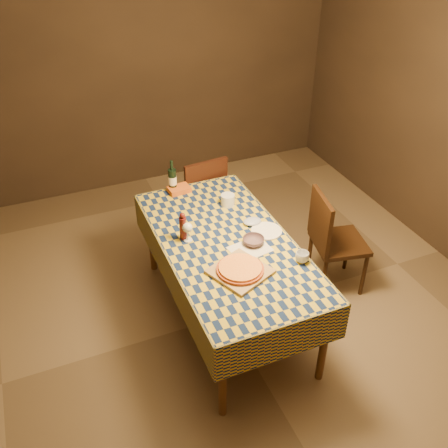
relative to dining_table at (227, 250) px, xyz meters
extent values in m
plane|color=brown|center=(0.00, 0.00, -0.69)|extent=(5.00, 5.00, 0.00)
cube|color=#34271D|center=(0.00, 2.50, 0.66)|extent=(4.50, 0.10, 2.70)
cylinder|color=brown|center=(-0.38, -0.83, -0.32)|extent=(0.06, 0.06, 0.75)
cylinder|color=brown|center=(0.38, -0.83, -0.32)|extent=(0.06, 0.06, 0.75)
cylinder|color=brown|center=(-0.38, 0.83, -0.32)|extent=(0.06, 0.06, 0.75)
cylinder|color=brown|center=(0.38, 0.83, -0.32)|extent=(0.06, 0.06, 0.75)
cube|color=brown|center=(0.00, 0.00, 0.05)|extent=(0.90, 1.80, 0.03)
cube|color=olive|center=(0.00, 0.00, 0.07)|extent=(0.92, 1.82, 0.02)
cube|color=olive|center=(0.00, -0.92, -0.07)|extent=(0.94, 0.01, 0.30)
cube|color=olive|center=(0.00, 0.92, -0.07)|extent=(0.94, 0.01, 0.30)
cube|color=olive|center=(-0.47, 0.00, -0.07)|extent=(0.01, 1.84, 0.30)
cube|color=olive|center=(0.47, 0.00, -0.07)|extent=(0.01, 1.84, 0.30)
cube|color=#A4814D|center=(-0.05, -0.36, 0.09)|extent=(0.46, 0.46, 0.02)
cylinder|color=#A7431B|center=(-0.05, -0.36, 0.11)|extent=(0.39, 0.39, 0.02)
cylinder|color=orange|center=(-0.05, -0.36, 0.12)|extent=(0.36, 0.36, 0.01)
cylinder|color=#4F1312|center=(-0.28, 0.17, 0.17)|extent=(0.06, 0.06, 0.18)
sphere|color=#4F1312|center=(-0.28, 0.17, 0.28)|extent=(0.04, 0.04, 0.04)
imported|color=#59434B|center=(0.17, -0.10, 0.10)|extent=(0.19, 0.19, 0.05)
cylinder|color=silver|center=(-0.26, 0.13, 0.08)|extent=(0.08, 0.08, 0.00)
cylinder|color=silver|center=(-0.26, 0.13, 0.12)|extent=(0.01, 0.01, 0.07)
sphere|color=silver|center=(-0.26, 0.13, 0.19)|extent=(0.08, 0.08, 0.08)
ellipsoid|color=#40070B|center=(-0.26, 0.13, 0.18)|extent=(0.05, 0.05, 0.03)
cylinder|color=black|center=(-0.14, 0.86, 0.18)|extent=(0.08, 0.08, 0.20)
cylinder|color=black|center=(-0.14, 0.86, 0.32)|extent=(0.03, 0.03, 0.08)
cylinder|color=silver|center=(-0.14, 0.86, 0.18)|extent=(0.08, 0.08, 0.07)
cylinder|color=silver|center=(0.21, 0.47, 0.12)|extent=(0.15, 0.15, 0.10)
cube|color=#C85A1A|center=(-0.10, 0.82, 0.10)|extent=(0.20, 0.15, 0.05)
cylinder|color=white|center=(0.33, 0.00, 0.08)|extent=(0.31, 0.31, 0.01)
imported|color=silver|center=(0.40, -0.42, 0.12)|extent=(0.10, 0.10, 0.08)
cube|color=silver|center=(0.12, -0.15, 0.08)|extent=(0.31, 0.26, 0.00)
ellipsoid|color=#A3B1D0|center=(0.28, 0.14, 0.10)|extent=(0.18, 0.16, 0.04)
cube|color=black|center=(0.19, 1.16, -0.24)|extent=(0.46, 0.46, 0.04)
cube|color=black|center=(0.21, 0.96, 0.01)|extent=(0.42, 0.08, 0.46)
cylinder|color=black|center=(0.35, 1.36, -0.48)|extent=(0.04, 0.04, 0.43)
cylinder|color=black|center=(-0.01, 1.32, -0.48)|extent=(0.04, 0.04, 0.43)
cylinder|color=black|center=(0.39, 1.00, -0.48)|extent=(0.04, 0.04, 0.43)
cylinder|color=black|center=(0.03, 0.96, -0.48)|extent=(0.04, 0.04, 0.43)
cube|color=black|center=(1.05, 0.01, -0.24)|extent=(0.50, 0.50, 0.04)
cube|color=black|center=(0.85, 0.05, 0.01)|extent=(0.12, 0.42, 0.46)
cylinder|color=black|center=(1.19, -0.21, -0.48)|extent=(0.04, 0.04, 0.43)
cylinder|color=black|center=(1.26, 0.15, -0.48)|extent=(0.04, 0.04, 0.43)
cylinder|color=black|center=(0.83, -0.13, -0.48)|extent=(0.04, 0.04, 0.43)
cylinder|color=black|center=(0.91, 0.22, -0.48)|extent=(0.04, 0.04, 0.43)
camera|label=1|loc=(-1.17, -2.73, 2.30)|focal=40.00mm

